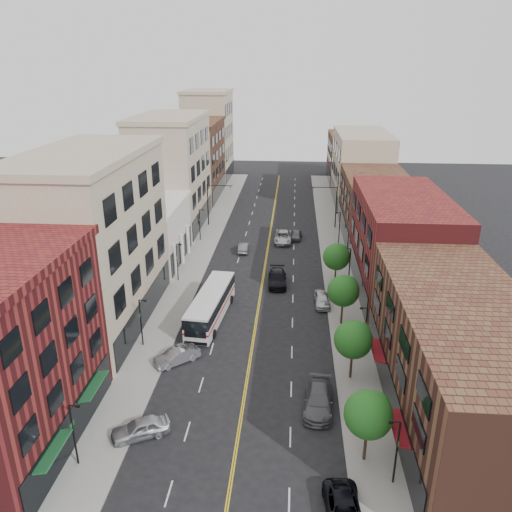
% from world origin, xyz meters
% --- Properties ---
extents(ground, '(220.00, 220.00, 0.00)m').
position_xyz_m(ground, '(0.00, 0.00, 0.00)').
color(ground, black).
rests_on(ground, ground).
extents(sidewalk_left, '(4.00, 110.00, 0.15)m').
position_xyz_m(sidewalk_left, '(-10.00, 35.00, 0.07)').
color(sidewalk_left, gray).
rests_on(sidewalk_left, ground).
extents(sidewalk_right, '(4.00, 110.00, 0.15)m').
position_xyz_m(sidewalk_right, '(10.00, 35.00, 0.07)').
color(sidewalk_right, gray).
rests_on(sidewalk_right, ground).
extents(bldg_l_tanoffice, '(10.00, 22.00, 18.00)m').
position_xyz_m(bldg_l_tanoffice, '(-17.00, 13.00, 9.00)').
color(bldg_l_tanoffice, tan).
rests_on(bldg_l_tanoffice, ground).
extents(bldg_l_white, '(10.00, 14.00, 8.00)m').
position_xyz_m(bldg_l_white, '(-17.00, 31.00, 4.00)').
color(bldg_l_white, silver).
rests_on(bldg_l_white, ground).
extents(bldg_l_far_a, '(10.00, 20.00, 18.00)m').
position_xyz_m(bldg_l_far_a, '(-17.00, 48.00, 9.00)').
color(bldg_l_far_a, tan).
rests_on(bldg_l_far_a, ground).
extents(bldg_l_far_b, '(10.00, 20.00, 15.00)m').
position_xyz_m(bldg_l_far_b, '(-17.00, 68.00, 7.50)').
color(bldg_l_far_b, '#552E22').
rests_on(bldg_l_far_b, ground).
extents(bldg_l_far_c, '(10.00, 16.00, 20.00)m').
position_xyz_m(bldg_l_far_c, '(-17.00, 86.00, 10.00)').
color(bldg_l_far_c, tan).
rests_on(bldg_l_far_c, ground).
extents(bldg_r_near, '(10.00, 26.00, 10.00)m').
position_xyz_m(bldg_r_near, '(17.00, 0.00, 5.00)').
color(bldg_r_near, '#552E22').
rests_on(bldg_r_near, ground).
extents(bldg_r_mid, '(10.00, 22.00, 12.00)m').
position_xyz_m(bldg_r_mid, '(17.00, 24.00, 6.00)').
color(bldg_r_mid, maroon).
rests_on(bldg_r_mid, ground).
extents(bldg_r_far_a, '(10.00, 20.00, 10.00)m').
position_xyz_m(bldg_r_far_a, '(17.00, 45.00, 5.00)').
color(bldg_r_far_a, '#552E22').
rests_on(bldg_r_far_a, ground).
extents(bldg_r_far_b, '(10.00, 22.00, 14.00)m').
position_xyz_m(bldg_r_far_b, '(17.00, 66.00, 7.00)').
color(bldg_r_far_b, tan).
rests_on(bldg_r_far_b, ground).
extents(bldg_r_far_c, '(10.00, 18.00, 11.00)m').
position_xyz_m(bldg_r_far_c, '(17.00, 86.00, 5.50)').
color(bldg_r_far_c, '#552E22').
rests_on(bldg_r_far_c, ground).
extents(tree_r_0, '(3.40, 3.40, 5.59)m').
position_xyz_m(tree_r_0, '(9.39, -5.93, 4.13)').
color(tree_r_0, black).
rests_on(tree_r_0, sidewalk_right).
extents(tree_r_1, '(3.40, 3.40, 5.59)m').
position_xyz_m(tree_r_1, '(9.39, 4.07, 4.13)').
color(tree_r_1, black).
rests_on(tree_r_1, sidewalk_right).
extents(tree_r_2, '(3.40, 3.40, 5.59)m').
position_xyz_m(tree_r_2, '(9.39, 14.07, 4.13)').
color(tree_r_2, black).
rests_on(tree_r_2, sidewalk_right).
extents(tree_r_3, '(3.40, 3.40, 5.59)m').
position_xyz_m(tree_r_3, '(9.39, 24.07, 4.13)').
color(tree_r_3, black).
rests_on(tree_r_3, sidewalk_right).
extents(lamp_l_0, '(0.81, 0.55, 5.05)m').
position_xyz_m(lamp_l_0, '(-10.95, -8.00, 2.97)').
color(lamp_l_0, black).
rests_on(lamp_l_0, sidewalk_left).
extents(lamp_l_1, '(0.81, 0.55, 5.05)m').
position_xyz_m(lamp_l_1, '(-10.95, 8.00, 2.97)').
color(lamp_l_1, black).
rests_on(lamp_l_1, sidewalk_left).
extents(lamp_l_2, '(0.81, 0.55, 5.05)m').
position_xyz_m(lamp_l_2, '(-10.95, 24.00, 2.97)').
color(lamp_l_2, black).
rests_on(lamp_l_2, sidewalk_left).
extents(lamp_l_3, '(0.81, 0.55, 5.05)m').
position_xyz_m(lamp_l_3, '(-10.95, 40.00, 2.97)').
color(lamp_l_3, black).
rests_on(lamp_l_3, sidewalk_left).
extents(lamp_r_0, '(0.81, 0.55, 5.05)m').
position_xyz_m(lamp_r_0, '(10.95, -8.00, 2.97)').
color(lamp_r_0, black).
rests_on(lamp_r_0, sidewalk_right).
extents(lamp_r_1, '(0.81, 0.55, 5.05)m').
position_xyz_m(lamp_r_1, '(10.95, 8.00, 2.97)').
color(lamp_r_1, black).
rests_on(lamp_r_1, sidewalk_right).
extents(lamp_r_2, '(0.81, 0.55, 5.05)m').
position_xyz_m(lamp_r_2, '(10.95, 24.00, 2.97)').
color(lamp_r_2, black).
rests_on(lamp_r_2, sidewalk_right).
extents(lamp_r_3, '(0.81, 0.55, 5.05)m').
position_xyz_m(lamp_r_3, '(10.95, 40.00, 2.97)').
color(lamp_r_3, black).
rests_on(lamp_r_3, sidewalk_right).
extents(signal_mast_left, '(4.49, 0.18, 7.20)m').
position_xyz_m(signal_mast_left, '(-10.27, 48.00, 4.65)').
color(signal_mast_left, black).
rests_on(signal_mast_left, sidewalk_left).
extents(signal_mast_right, '(4.49, 0.18, 7.20)m').
position_xyz_m(signal_mast_right, '(10.27, 48.00, 4.65)').
color(signal_mast_right, black).
rests_on(signal_mast_right, sidewalk_right).
extents(city_bus, '(3.87, 12.52, 3.17)m').
position_xyz_m(city_bus, '(-5.05, 14.24, 1.84)').
color(city_bus, silver).
rests_on(city_bus, ground).
extents(car_angle_a, '(4.78, 3.55, 1.51)m').
position_xyz_m(car_angle_a, '(-7.40, -4.78, 0.76)').
color(car_angle_a, '#B3B6BB').
rests_on(car_angle_a, ground).
extents(car_angle_b, '(4.39, 4.08, 1.47)m').
position_xyz_m(car_angle_b, '(-6.91, 5.35, 0.73)').
color(car_angle_b, '#ACAEB4').
rests_on(car_angle_b, ground).
extents(car_parked_near, '(2.59, 5.05, 1.37)m').
position_xyz_m(car_parked_near, '(7.40, -11.11, 0.68)').
color(car_parked_near, black).
rests_on(car_parked_near, ground).
extents(car_parked_mid, '(2.76, 5.78, 1.62)m').
position_xyz_m(car_parked_mid, '(6.26, -0.40, 0.81)').
color(car_parked_mid, '#4D4C51').
rests_on(car_parked_mid, ground).
extents(car_parked_far, '(1.97, 4.44, 1.49)m').
position_xyz_m(car_parked_far, '(7.40, 18.55, 0.74)').
color(car_parked_far, silver).
rests_on(car_parked_far, ground).
extents(car_lane_behind, '(1.50, 4.02, 1.31)m').
position_xyz_m(car_lane_behind, '(-3.60, 35.54, 0.66)').
color(car_lane_behind, '#55545A').
rests_on(car_lane_behind, ground).
extents(car_lane_a, '(2.57, 5.77, 1.64)m').
position_xyz_m(car_lane_a, '(1.95, 24.00, 0.82)').
color(car_lane_a, black).
rests_on(car_lane_a, ground).
extents(car_lane_b, '(2.89, 6.02, 1.66)m').
position_xyz_m(car_lane_b, '(2.26, 40.44, 0.83)').
color(car_lane_b, '#B1B4BA').
rests_on(car_lane_b, ground).
extents(car_lane_c, '(1.92, 4.05, 1.34)m').
position_xyz_m(car_lane_c, '(4.37, 42.00, 0.67)').
color(car_lane_c, '#57585D').
rests_on(car_lane_c, ground).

